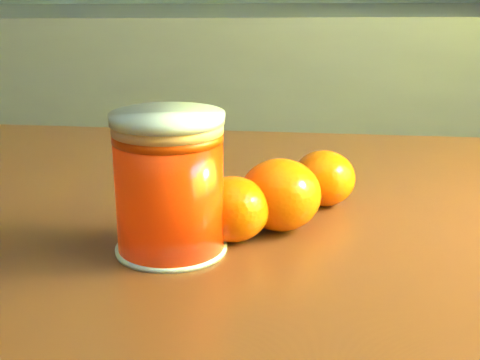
{
  "coord_description": "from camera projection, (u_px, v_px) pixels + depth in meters",
  "views": [
    {
      "loc": [
        0.7,
        -0.26,
        1.0
      ],
      "look_at": [
        0.73,
        0.26,
        0.83
      ],
      "focal_mm": 50.0,
      "sensor_mm": 36.0,
      "label": 1
    }
  ],
  "objects": [
    {
      "name": "juice_glass",
      "position": [
        169.0,
        184.0,
        0.53
      ],
      "size": [
        0.09,
        0.09,
        0.11
      ],
      "rotation": [
        0.0,
        0.0,
        0.05
      ],
      "color": "#F22C04",
      "rests_on": "table"
    },
    {
      "name": "table",
      "position": [
        267.0,
        322.0,
        0.63
      ],
      "size": [
        1.14,
        0.88,
        0.77
      ],
      "rotation": [
        0.0,
        0.0,
        -0.16
      ],
      "color": "brown",
      "rests_on": "ground"
    },
    {
      "name": "orange_back",
      "position": [
        324.0,
        178.0,
        0.65
      ],
      "size": [
        0.07,
        0.07,
        0.05
      ],
      "primitive_type": "ellipsoid",
      "rotation": [
        0.0,
        0.0,
        -0.26
      ],
      "color": "#F76104",
      "rests_on": "table"
    },
    {
      "name": "orange_front",
      "position": [
        280.0,
        195.0,
        0.58
      ],
      "size": [
        0.09,
        0.09,
        0.06
      ],
      "primitive_type": "ellipsoid",
      "rotation": [
        0.0,
        0.0,
        -0.27
      ],
      "color": "#F76104",
      "rests_on": "table"
    },
    {
      "name": "orange_extra",
      "position": [
        233.0,
        209.0,
        0.56
      ],
      "size": [
        0.07,
        0.07,
        0.06
      ],
      "primitive_type": "ellipsoid",
      "rotation": [
        0.0,
        0.0,
        -0.08
      ],
      "color": "#F76104",
      "rests_on": "table"
    }
  ]
}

